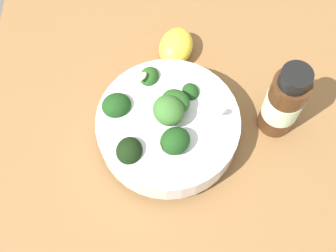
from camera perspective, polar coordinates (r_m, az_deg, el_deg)
name	(u,v)px	position (r cm, az deg, el deg)	size (l,w,h in cm)	color
ground_plane	(175,148)	(71.71, 0.84, -2.79)	(63.51, 63.51, 4.09)	brown
bowl_of_broccoli	(166,126)	(66.46, -0.20, 0.06)	(21.31, 21.53, 11.63)	white
lemon_wedge	(175,47)	(75.90, 0.86, 10.12)	(7.30, 5.51, 4.70)	yellow
bottle_tall	(284,102)	(67.50, 14.60, 2.95)	(5.56, 5.56, 14.62)	#472814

